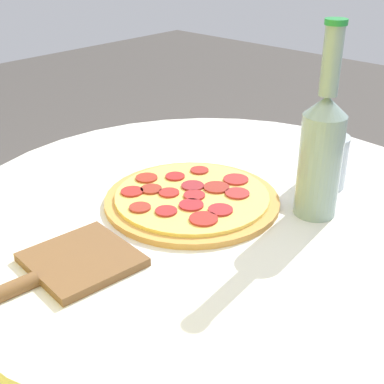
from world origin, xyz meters
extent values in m
cylinder|color=silver|center=(0.00, 0.00, 0.35)|extent=(0.08, 0.08, 0.67)
cylinder|color=silver|center=(0.00, 0.00, 0.70)|extent=(0.88, 0.88, 0.02)
cylinder|color=#C68E47|center=(0.04, 0.02, 0.72)|extent=(0.29, 0.29, 0.01)
cylinder|color=#EACC60|center=(0.04, 0.02, 0.72)|extent=(0.25, 0.25, 0.01)
cylinder|color=#A52B2A|center=(-0.02, -0.03, 0.73)|extent=(0.04, 0.04, 0.00)
cylinder|color=#A62428|center=(-0.04, 0.03, 0.73)|extent=(0.04, 0.04, 0.00)
cylinder|color=#A62827|center=(0.02, -0.07, 0.73)|extent=(0.04, 0.04, 0.00)
cylinder|color=#A62722|center=(-0.04, 0.07, 0.73)|extent=(0.04, 0.04, 0.00)
cylinder|color=#A32121|center=(0.10, -0.01, 0.73)|extent=(0.03, 0.03, 0.00)
cylinder|color=maroon|center=(0.06, 0.11, 0.73)|extent=(0.03, 0.03, 0.00)
cylinder|color=maroon|center=(0.05, 0.00, 0.73)|extent=(0.04, 0.04, 0.00)
cylinder|color=maroon|center=(0.09, -0.05, 0.73)|extent=(0.03, 0.03, 0.00)
cylinder|color=maroon|center=(0.10, 0.06, 0.73)|extent=(0.04, 0.04, 0.00)
cylinder|color=#A32228|center=(0.01, 0.05, 0.73)|extent=(0.04, 0.04, 0.00)
cylinder|color=#A42528|center=(0.03, 0.02, 0.73)|extent=(0.04, 0.04, 0.00)
cylinder|color=maroon|center=(0.02, 0.09, 0.73)|extent=(0.03, 0.03, 0.00)
cylinder|color=maroon|center=(0.02, -0.02, 0.73)|extent=(0.04, 0.04, 0.00)
cylinder|color=#AA2723|center=(0.06, 0.05, 0.73)|extent=(0.03, 0.03, 0.00)
cylinder|color=maroon|center=(0.13, 0.03, 0.73)|extent=(0.04, 0.04, 0.00)
cylinder|color=#A32622|center=(0.11, 0.08, 0.73)|extent=(0.04, 0.04, 0.00)
cylinder|color=gray|center=(-0.13, -0.09, 0.79)|extent=(0.07, 0.07, 0.16)
cone|color=gray|center=(-0.13, -0.09, 0.89)|extent=(0.07, 0.07, 0.03)
cylinder|color=gray|center=(-0.13, -0.09, 0.95)|extent=(0.03, 0.03, 0.10)
cylinder|color=#1E8438|center=(-0.13, -0.09, 1.01)|extent=(0.03, 0.03, 0.01)
cube|color=brown|center=(0.03, 0.25, 0.72)|extent=(0.15, 0.15, 0.01)
cylinder|color=#ADBCC6|center=(-0.09, -0.19, 0.76)|extent=(0.08, 0.08, 0.09)
camera|label=1|loc=(-0.50, 0.59, 1.13)|focal=50.00mm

